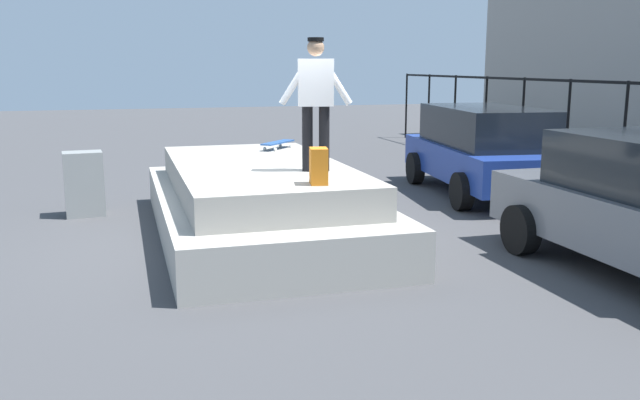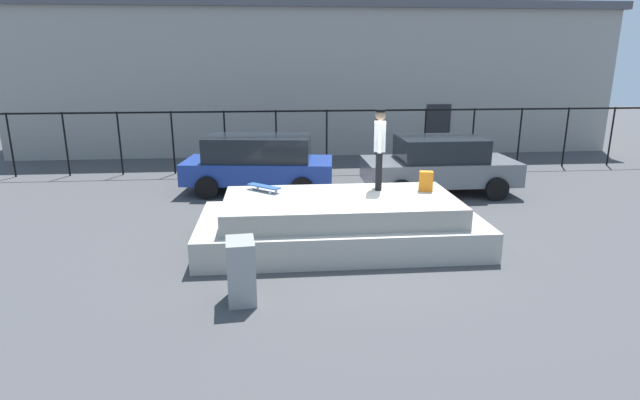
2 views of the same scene
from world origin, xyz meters
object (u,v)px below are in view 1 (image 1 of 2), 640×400
object	(u,v)px
backpack	(319,166)
car_blue_hatchback_near	(484,148)
skateboarder	(316,94)
skateboard	(278,143)
utility_box	(84,184)

from	to	relation	value
backpack	car_blue_hatchback_near	world-z (taller)	car_blue_hatchback_near
skateboarder	backpack	world-z (taller)	skateboarder
skateboarder	skateboard	bearing A→B (deg)	178.90
skateboarder	car_blue_hatchback_near	distance (m)	4.97
backpack	utility_box	size ratio (longest dim) A/B	0.41
backpack	utility_box	bearing A→B (deg)	47.16
skateboarder	backpack	xyz separation A→B (m)	(0.98, -0.24, -0.79)
backpack	car_blue_hatchback_near	distance (m)	5.64
skateboarder	skateboard	distance (m)	2.64
car_blue_hatchback_near	backpack	bearing A→B (deg)	-49.26
skateboarder	backpack	distance (m)	1.28
skateboard	utility_box	world-z (taller)	skateboard
skateboard	backpack	size ratio (longest dim) A/B	1.75
car_blue_hatchback_near	skateboard	bearing A→B (deg)	-86.98
skateboarder	skateboard	xyz separation A→B (m)	(-2.48, 0.05, -0.90)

